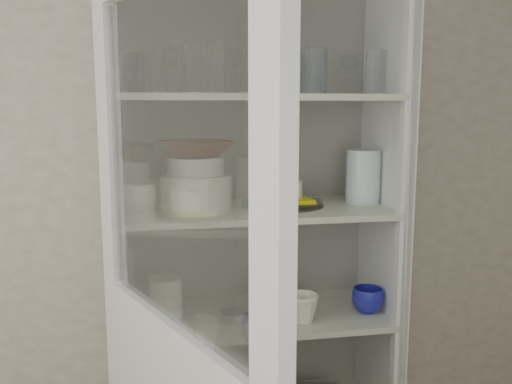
# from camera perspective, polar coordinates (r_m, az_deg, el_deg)

# --- Properties ---
(wall_back) EXTENTS (3.60, 0.02, 2.60)m
(wall_back) POSITION_cam_1_polar(r_m,az_deg,el_deg) (2.15, -6.29, 0.38)
(wall_back) COLOR #9F9983
(wall_back) RESTS_ON ground
(pantry_cabinet) EXTENTS (1.00, 0.45, 2.10)m
(pantry_cabinet) POSITION_cam_1_polar(r_m,az_deg,el_deg) (2.10, -0.30, -9.87)
(pantry_cabinet) COLOR white
(pantry_cabinet) RESTS_ON floor
(tumbler_0) EXTENTS (0.09, 0.09, 0.14)m
(tumbler_0) POSITION_cam_1_polar(r_m,az_deg,el_deg) (1.76, -12.72, 12.33)
(tumbler_0) COLOR silver
(tumbler_0) RESTS_ON shelf_glass
(tumbler_1) EXTENTS (0.08, 0.08, 0.12)m
(tumbler_1) POSITION_cam_1_polar(r_m,az_deg,el_deg) (1.78, -12.68, 12.07)
(tumbler_1) COLOR silver
(tumbler_1) RESTS_ON shelf_glass
(tumbler_2) EXTENTS (0.08, 0.08, 0.14)m
(tumbler_2) POSITION_cam_1_polar(r_m,az_deg,el_deg) (1.77, -3.02, 12.49)
(tumbler_2) COLOR silver
(tumbler_2) RESTS_ON shelf_glass
(tumbler_3) EXTENTS (0.08, 0.08, 0.13)m
(tumbler_3) POSITION_cam_1_polar(r_m,az_deg,el_deg) (1.82, 4.19, 12.34)
(tumbler_3) COLOR silver
(tumbler_3) RESTS_ON shelf_glass
(tumbler_4) EXTENTS (0.08, 0.08, 0.15)m
(tumbler_4) POSITION_cam_1_polar(r_m,az_deg,el_deg) (1.86, 6.21, 12.58)
(tumbler_4) COLOR silver
(tumbler_4) RESTS_ON shelf_glass
(tumbler_5) EXTENTS (0.09, 0.09, 0.15)m
(tumbler_5) POSITION_cam_1_polar(r_m,az_deg,el_deg) (1.87, 6.39, 12.50)
(tumbler_5) COLOR silver
(tumbler_5) RESTS_ON shelf_glass
(tumbler_6) EXTENTS (0.08, 0.08, 0.15)m
(tumbler_6) POSITION_cam_1_polar(r_m,az_deg,el_deg) (1.92, 12.46, 12.22)
(tumbler_6) COLOR silver
(tumbler_6) RESTS_ON shelf_glass
(tumbler_7) EXTENTS (0.09, 0.09, 0.13)m
(tumbler_7) POSITION_cam_1_polar(r_m,az_deg,el_deg) (1.89, -12.54, 12.02)
(tumbler_7) COLOR silver
(tumbler_7) RESTS_ON shelf_glass
(tumbler_8) EXTENTS (0.08, 0.08, 0.13)m
(tumbler_8) POSITION_cam_1_polar(r_m,az_deg,el_deg) (1.90, -11.03, 12.09)
(tumbler_8) COLOR silver
(tumbler_8) RESTS_ON shelf_glass
(tumbler_9) EXTENTS (0.10, 0.10, 0.15)m
(tumbler_9) POSITION_cam_1_polar(r_m,az_deg,el_deg) (1.91, -8.48, 12.41)
(tumbler_9) COLOR silver
(tumbler_9) RESTS_ON shelf_glass
(tumbler_10) EXTENTS (0.08, 0.08, 0.13)m
(tumbler_10) POSITION_cam_1_polar(r_m,az_deg,el_deg) (1.91, 0.95, 12.19)
(tumbler_10) COLOR silver
(tumbler_10) RESTS_ON shelf_glass
(tumbler_11) EXTENTS (0.10, 0.10, 0.16)m
(tumbler_11) POSITION_cam_1_polar(r_m,az_deg,el_deg) (1.95, 4.21, 12.45)
(tumbler_11) COLOR silver
(tumbler_11) RESTS_ON shelf_glass
(goblet_0) EXTENTS (0.07, 0.07, 0.17)m
(goblet_0) POSITION_cam_1_polar(r_m,az_deg,el_deg) (1.99, -12.43, 12.34)
(goblet_0) COLOR silver
(goblet_0) RESTS_ON shelf_glass
(goblet_1) EXTENTS (0.08, 0.08, 0.18)m
(goblet_1) POSITION_cam_1_polar(r_m,az_deg,el_deg) (2.03, 1.33, 12.65)
(goblet_1) COLOR silver
(goblet_1) RESTS_ON shelf_glass
(goblet_2) EXTENTS (0.08, 0.08, 0.17)m
(goblet_2) POSITION_cam_1_polar(r_m,az_deg,el_deg) (2.03, 3.64, 12.59)
(goblet_2) COLOR silver
(goblet_2) RESTS_ON shelf_glass
(goblet_3) EXTENTS (0.07, 0.07, 0.17)m
(goblet_3) POSITION_cam_1_polar(r_m,az_deg,el_deg) (2.13, 9.77, 12.18)
(goblet_3) COLOR silver
(goblet_3) RESTS_ON shelf_glass
(plate_stack_front) EXTENTS (0.25, 0.25, 0.13)m
(plate_stack_front) POSITION_cam_1_polar(r_m,az_deg,el_deg) (1.90, -6.30, -0.03)
(plate_stack_front) COLOR white
(plate_stack_front) RESTS_ON shelf_plates
(plate_stack_back) EXTENTS (0.19, 0.19, 0.08)m
(plate_stack_back) POSITION_cam_1_polar(r_m,az_deg,el_deg) (2.04, -11.98, -0.17)
(plate_stack_back) COLOR white
(plate_stack_back) RESTS_ON shelf_plates
(cream_bowl) EXTENTS (0.21, 0.21, 0.06)m
(cream_bowl) POSITION_cam_1_polar(r_m,az_deg,el_deg) (1.89, -6.35, 2.77)
(cream_bowl) COLOR silver
(cream_bowl) RESTS_ON plate_stack_front
(terracotta_bowl) EXTENTS (0.31, 0.31, 0.06)m
(terracotta_bowl) POSITION_cam_1_polar(r_m,az_deg,el_deg) (1.88, -6.38, 4.55)
(terracotta_bowl) COLOR #4A1C10
(terracotta_bowl) RESTS_ON cream_bowl
(glass_platter) EXTENTS (0.39, 0.39, 0.02)m
(glass_platter) POSITION_cam_1_polar(r_m,az_deg,el_deg) (1.99, 2.81, -1.19)
(glass_platter) COLOR silver
(glass_platter) RESTS_ON shelf_plates
(yellow_trivet) EXTENTS (0.20, 0.20, 0.01)m
(yellow_trivet) POSITION_cam_1_polar(r_m,az_deg,el_deg) (1.99, 2.82, -0.76)
(yellow_trivet) COLOR gold
(yellow_trivet) RESTS_ON glass_platter
(white_ramekin) EXTENTS (0.18, 0.18, 0.06)m
(white_ramekin) POSITION_cam_1_polar(r_m,az_deg,el_deg) (1.98, 2.82, 0.33)
(white_ramekin) COLOR white
(white_ramekin) RESTS_ON yellow_trivet
(grey_bowl_stack) EXTENTS (0.13, 0.13, 0.20)m
(grey_bowl_stack) POSITION_cam_1_polar(r_m,az_deg,el_deg) (2.07, 11.21, 1.61)
(grey_bowl_stack) COLOR silver
(grey_bowl_stack) RESTS_ON shelf_plates
(mug_blue) EXTENTS (0.14, 0.14, 0.09)m
(mug_blue) POSITION_cam_1_polar(r_m,az_deg,el_deg) (2.10, 11.67, -11.07)
(mug_blue) COLOR navy
(mug_blue) RESTS_ON shelf_mugs
(mug_teal) EXTENTS (0.13, 0.13, 0.09)m
(mug_teal) POSITION_cam_1_polar(r_m,az_deg,el_deg) (2.13, 2.06, -10.61)
(mug_teal) COLOR teal
(mug_teal) RESTS_ON shelf_mugs
(mug_white) EXTENTS (0.15, 0.15, 0.10)m
(mug_white) POSITION_cam_1_polar(r_m,az_deg,el_deg) (1.97, 4.96, -12.08)
(mug_white) COLOR white
(mug_white) RESTS_ON shelf_mugs
(teal_jar) EXTENTS (0.09, 0.09, 0.11)m
(teal_jar) POSITION_cam_1_polar(r_m,az_deg,el_deg) (2.07, 0.77, -10.86)
(teal_jar) COLOR teal
(teal_jar) RESTS_ON shelf_mugs
(measuring_cups) EXTENTS (0.09, 0.09, 0.04)m
(measuring_cups) POSITION_cam_1_polar(r_m,az_deg,el_deg) (1.98, -2.34, -12.95)
(measuring_cups) COLOR #B4B4C3
(measuring_cups) RESTS_ON shelf_mugs
(white_canister) EXTENTS (0.15, 0.15, 0.15)m
(white_canister) POSITION_cam_1_polar(r_m,az_deg,el_deg) (2.04, -9.48, -10.80)
(white_canister) COLOR white
(white_canister) RESTS_ON shelf_mugs
(tumbler_12) EXTENTS (0.07, 0.07, 0.14)m
(tumbler_12) POSITION_cam_1_polar(r_m,az_deg,el_deg) (1.81, -9.06, 12.41)
(tumbler_12) COLOR silver
(tumbler_12) RESTS_ON shelf_glass
(tumbler_13) EXTENTS (0.07, 0.07, 0.14)m
(tumbler_13) POSITION_cam_1_polar(r_m,az_deg,el_deg) (1.89, 3.60, 12.30)
(tumbler_13) COLOR silver
(tumbler_13) RESTS_ON shelf_glass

